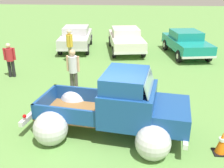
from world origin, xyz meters
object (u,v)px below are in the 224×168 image
show_car_2 (186,42)px  spectator_0 (73,69)px  lane_cone_0 (222,143)px  spectator_2 (70,44)px  spectator_1 (10,58)px  vintage_pickup_truck (119,110)px  show_car_1 (126,39)px  show_car_0 (76,37)px

show_car_2 → spectator_0: spectator_0 is taller
lane_cone_0 → spectator_2: bearing=127.7°
spectator_1 → spectator_2: bearing=128.8°
vintage_pickup_truck → show_car_1: size_ratio=1.04×
show_car_2 → lane_cone_0: show_car_2 is taller
spectator_0 → spectator_1: spectator_0 is taller
show_car_0 → lane_cone_0: (6.14, -10.46, -0.47)m
lane_cone_0 → vintage_pickup_truck: bearing=164.6°
show_car_0 → show_car_2: 6.86m
show_car_2 → lane_cone_0: size_ratio=7.03×
show_car_0 → lane_cone_0: 12.13m
show_car_2 → spectator_1: bearing=-72.6°
spectator_0 → spectator_2: spectator_2 is taller
spectator_1 → show_car_0: bearing=151.0°
vintage_pickup_truck → show_car_1: (-0.22, 9.48, 0.03)m
show_car_0 → spectator_1: spectator_1 is taller
spectator_0 → spectator_1: size_ratio=1.11×
show_car_0 → show_car_2: size_ratio=0.98×
vintage_pickup_truck → spectator_1: bearing=149.1°
vintage_pickup_truck → spectator_2: vintage_pickup_truck is taller
vintage_pickup_truck → show_car_2: bearing=77.4°
show_car_0 → show_car_1: size_ratio=0.93×
show_car_2 → show_car_0: bearing=-107.5°
spectator_1 → spectator_2: (2.18, 2.49, 0.12)m
show_car_1 → spectator_2: spectator_2 is taller
vintage_pickup_truck → spectator_0: bearing=134.0°
spectator_0 → show_car_0: bearing=-160.6°
show_car_1 → lane_cone_0: bearing=6.2°
show_car_1 → spectator_1: (-5.07, -5.17, 0.12)m
vintage_pickup_truck → show_car_0: bearing=117.7°
vintage_pickup_truck → lane_cone_0: 2.84m
vintage_pickup_truck → lane_cone_0: vintage_pickup_truck is taller
show_car_0 → spectator_0: bearing=6.3°
spectator_0 → lane_cone_0: size_ratio=2.82×
vintage_pickup_truck → spectator_1: 6.83m
vintage_pickup_truck → show_car_1: 9.48m
vintage_pickup_truck → spectator_0: vintage_pickup_truck is taller
show_car_1 → spectator_0: spectator_0 is taller
show_car_0 → spectator_1: (-1.86, -5.40, 0.12)m
show_car_0 → show_car_2: bearing=77.3°
show_car_0 → spectator_2: size_ratio=2.42×
lane_cone_0 → spectator_1: bearing=147.7°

